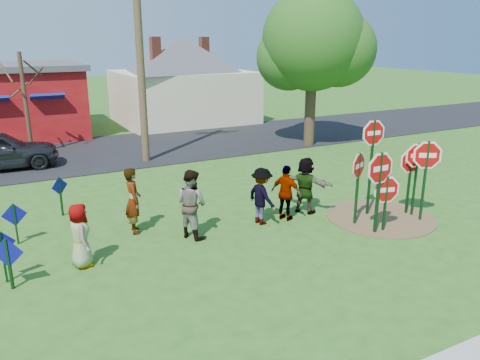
# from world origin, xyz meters

# --- Properties ---
(ground) EXTENTS (120.00, 120.00, 0.00)m
(ground) POSITION_xyz_m (0.00, 0.00, 0.00)
(ground) COLOR #2F5718
(ground) RESTS_ON ground
(road) EXTENTS (120.00, 7.50, 0.04)m
(road) POSITION_xyz_m (0.00, 11.50, 0.02)
(road) COLOR black
(road) RESTS_ON ground
(dirt_patch) EXTENTS (3.20, 3.20, 0.03)m
(dirt_patch) POSITION_xyz_m (4.50, -1.00, 0.01)
(dirt_patch) COLOR brown
(dirt_patch) RESTS_ON ground
(cream_house) EXTENTS (9.40, 9.40, 6.50)m
(cream_house) POSITION_xyz_m (5.50, 18.00, 2.92)
(cream_house) COLOR beige
(cream_house) RESTS_ON ground
(stop_sign_a) EXTENTS (1.20, 0.08, 2.46)m
(stop_sign_a) POSITION_xyz_m (3.56, -1.78, 1.67)
(stop_sign_a) COLOR #0F3714
(stop_sign_a) RESTS_ON ground
(stop_sign_b) EXTENTS (1.03, 0.12, 3.07)m
(stop_sign_b) POSITION_xyz_m (4.34, -0.61, 2.24)
(stop_sign_b) COLOR #0F3714
(stop_sign_b) RESTS_ON ground
(stop_sign_c) EXTENTS (0.92, 0.45, 2.39)m
(stop_sign_c) POSITION_xyz_m (5.49, -1.29, 1.66)
(stop_sign_c) COLOR #0F3714
(stop_sign_c) RESTS_ON ground
(stop_sign_d) EXTENTS (1.01, 0.23, 2.20)m
(stop_sign_d) POSITION_xyz_m (5.46, -1.10, 1.54)
(stop_sign_d) COLOR #0F3714
(stop_sign_d) RESTS_ON ground
(stop_sign_e) EXTENTS (1.01, 0.28, 1.74)m
(stop_sign_e) POSITION_xyz_m (3.86, -1.78, 1.12)
(stop_sign_e) COLOR #0F3714
(stop_sign_e) RESTS_ON ground
(stop_sign_f) EXTENTS (0.99, 0.56, 2.55)m
(stop_sign_f) POSITION_xyz_m (5.41, -1.70, 1.81)
(stop_sign_f) COLOR #0F3714
(stop_sign_f) RESTS_ON ground
(stop_sign_g) EXTENTS (0.94, 0.43, 2.28)m
(stop_sign_g) POSITION_xyz_m (3.48, -1.03, 1.57)
(stop_sign_g) COLOR #0F3714
(stop_sign_g) RESTS_ON ground
(blue_diamond_a) EXTENTS (0.62, 0.32, 1.20)m
(blue_diamond_a) POSITION_xyz_m (-5.54, -0.46, 0.73)
(blue_diamond_a) COLOR #0F3714
(blue_diamond_a) RESTS_ON ground
(blue_diamond_b) EXTENTS (0.58, 0.07, 1.23)m
(blue_diamond_b) POSITION_xyz_m (-5.63, -0.08, 0.76)
(blue_diamond_b) COLOR #0F3714
(blue_diamond_b) RESTS_ON ground
(blue_diamond_c) EXTENTS (0.62, 0.06, 1.13)m
(blue_diamond_c) POSITION_xyz_m (-5.29, 2.02, 0.69)
(blue_diamond_c) COLOR #0F3714
(blue_diamond_c) RESTS_ON ground
(blue_diamond_d) EXTENTS (0.50, 0.32, 1.23)m
(blue_diamond_d) POSITION_xyz_m (-3.96, 3.64, 0.77)
(blue_diamond_d) COLOR #0F3714
(blue_diamond_d) RESTS_ON ground
(person_a) EXTENTS (0.53, 0.78, 1.56)m
(person_a) POSITION_xyz_m (-4.00, -0.06, 0.78)
(person_a) COLOR #3E5197
(person_a) RESTS_ON ground
(person_b) EXTENTS (0.49, 0.71, 1.85)m
(person_b) POSITION_xyz_m (-2.34, 1.38, 0.93)
(person_b) COLOR #267469
(person_b) RESTS_ON ground
(person_c) EXTENTS (1.04, 1.14, 1.89)m
(person_c) POSITION_xyz_m (-1.04, 0.36, 0.94)
(person_c) COLOR brown
(person_c) RESTS_ON ground
(person_d) EXTENTS (0.78, 1.16, 1.67)m
(person_d) POSITION_xyz_m (1.11, 0.30, 0.84)
(person_d) COLOR #36363C
(person_d) RESTS_ON ground
(person_e) EXTENTS (0.83, 1.05, 1.67)m
(person_e) POSITION_xyz_m (1.89, 0.20, 0.83)
(person_e) COLOR #4F2C59
(person_e) RESTS_ON ground
(person_f) EXTENTS (1.32, 1.65, 1.76)m
(person_f) POSITION_xyz_m (2.76, 0.46, 0.88)
(person_f) COLOR #1E532E
(person_f) RESTS_ON ground
(utility_pole) EXTENTS (2.46, 0.71, 10.21)m
(utility_pole) POSITION_xyz_m (0.24, 8.88, 5.37)
(utility_pole) COLOR #4C3823
(utility_pole) RESTS_ON ground
(leafy_tree) EXTENTS (5.33, 4.86, 7.58)m
(leafy_tree) POSITION_xyz_m (8.60, 8.22, 4.88)
(leafy_tree) COLOR #382819
(leafy_tree) RESTS_ON ground
(bare_tree_east) EXTENTS (1.80, 1.80, 4.64)m
(bare_tree_east) POSITION_xyz_m (-4.12, 12.40, 3.00)
(bare_tree_east) COLOR #382819
(bare_tree_east) RESTS_ON ground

